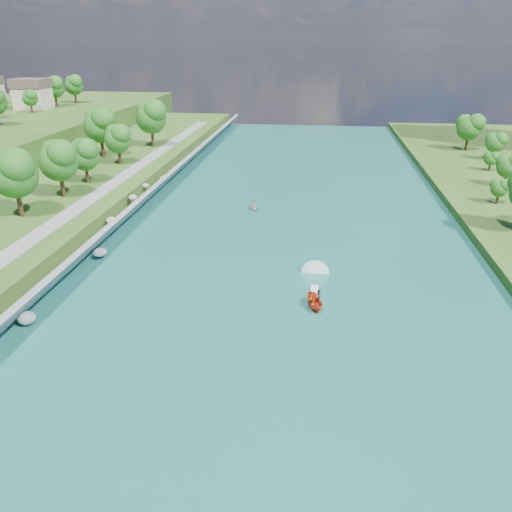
# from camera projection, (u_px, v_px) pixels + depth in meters

# --- Properties ---
(ground) EXTENTS (260.00, 260.00, 0.00)m
(ground) POSITION_uv_depth(u_px,v_px,m) (261.00, 363.00, 46.41)
(ground) COLOR #2D5119
(ground) RESTS_ON ground
(river_water) EXTENTS (55.00, 240.00, 0.10)m
(river_water) POSITION_uv_depth(u_px,v_px,m) (279.00, 271.00, 64.58)
(river_water) COLOR #18595C
(river_water) RESTS_ON ground
(ridge_west) EXTENTS (60.00, 120.00, 9.00)m
(ridge_west) POSITION_uv_depth(u_px,v_px,m) (9.00, 129.00, 140.44)
(ridge_west) COLOR #2D5119
(ridge_west) RESTS_ON ground
(riprap_bank) EXTENTS (4.60, 236.00, 4.22)m
(riprap_bank) POSITION_uv_depth(u_px,v_px,m) (85.00, 251.00, 66.23)
(riprap_bank) COLOR slate
(riprap_bank) RESTS_ON ground
(riverside_path) EXTENTS (3.00, 200.00, 0.10)m
(riverside_path) POSITION_uv_depth(u_px,v_px,m) (38.00, 235.00, 66.89)
(riverside_path) COLOR gray
(riverside_path) RESTS_ON berm_west
(trees_ridge) EXTENTS (15.36, 51.40, 10.28)m
(trees_ridge) POSITION_uv_depth(u_px,v_px,m) (32.00, 94.00, 136.25)
(trees_ridge) COLOR #195516
(trees_ridge) RESTS_ON ridge_west
(motorboat) EXTENTS (3.60, 18.72, 2.01)m
(motorboat) POSITION_uv_depth(u_px,v_px,m) (315.00, 294.00, 57.42)
(motorboat) COLOR red
(motorboat) RESTS_ON river_water
(raft) EXTENTS (3.22, 3.71, 1.69)m
(raft) POSITION_uv_depth(u_px,v_px,m) (253.00, 207.00, 87.86)
(raft) COLOR #96989E
(raft) RESTS_ON river_water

